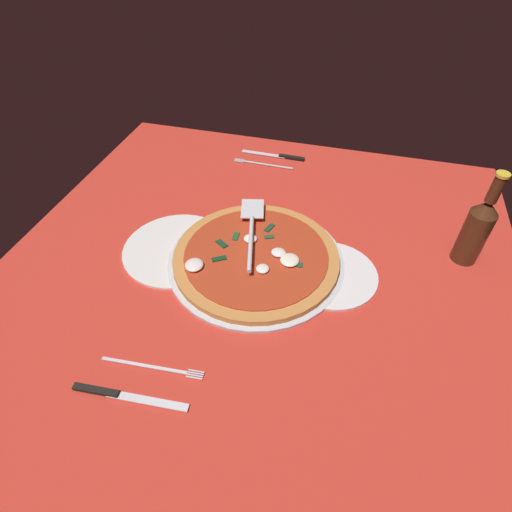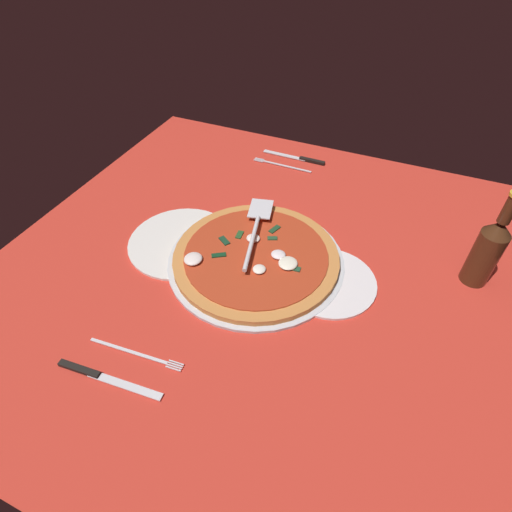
% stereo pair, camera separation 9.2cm
% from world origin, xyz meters
% --- Properties ---
extents(ground_plane, '(1.15, 1.15, 0.01)m').
position_xyz_m(ground_plane, '(0.00, 0.00, -0.00)').
color(ground_plane, red).
extents(pizza_pan, '(0.40, 0.40, 0.01)m').
position_xyz_m(pizza_pan, '(-0.01, 0.01, 0.01)').
color(pizza_pan, silver).
rests_on(pizza_pan, ground_plane).
extents(dinner_plate_left, '(0.25, 0.25, 0.01)m').
position_xyz_m(dinner_plate_left, '(-0.20, 0.00, 0.01)').
color(dinner_plate_left, silver).
rests_on(dinner_plate_left, ground_plane).
extents(dinner_plate_right, '(0.21, 0.21, 0.01)m').
position_xyz_m(dinner_plate_right, '(0.16, 0.01, 0.01)').
color(dinner_plate_right, white).
rests_on(dinner_plate_right, ground_plane).
extents(pizza, '(0.38, 0.38, 0.03)m').
position_xyz_m(pizza, '(-0.01, 0.01, 0.02)').
color(pizza, '#C77D3D').
rests_on(pizza, pizza_pan).
extents(pizza_server, '(0.09, 0.26, 0.01)m').
position_xyz_m(pizza_server, '(-0.04, 0.08, 0.04)').
color(pizza_server, silver).
rests_on(pizza_server, pizza).
extents(place_setting_near, '(0.22, 0.15, 0.01)m').
position_xyz_m(place_setting_near, '(-0.13, -0.34, 0.00)').
color(place_setting_near, silver).
rests_on(place_setting_near, ground_plane).
extents(place_setting_far, '(0.21, 0.13, 0.01)m').
position_xyz_m(place_setting_far, '(-0.08, 0.45, 0.00)').
color(place_setting_far, white).
rests_on(place_setting_far, ground_plane).
extents(beer_bottle, '(0.06, 0.06, 0.23)m').
position_xyz_m(beer_bottle, '(0.45, 0.15, 0.09)').
color(beer_bottle, '#452614').
rests_on(beer_bottle, ground_plane).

